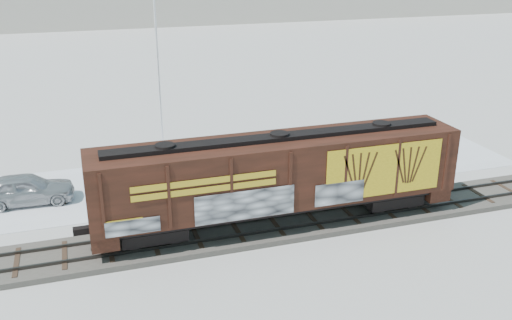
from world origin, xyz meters
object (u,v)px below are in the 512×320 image
object	(u,v)px
hopper_railcar	(279,174)
car_dark	(364,146)
car_silver	(26,189)
flagpole	(161,92)
car_white	(234,164)

from	to	relation	value
hopper_railcar	car_dark	xyz separation A→B (m)	(8.81, 7.72, -2.12)
hopper_railcar	car_silver	size ratio (longest dim) A/B	3.61
car_silver	flagpole	bearing A→B (deg)	-54.82
car_white	car_silver	bearing A→B (deg)	79.38
car_dark	car_silver	bearing A→B (deg)	84.10
car_white	car_dark	bearing A→B (deg)	-99.25
car_white	car_dark	size ratio (longest dim) A/B	0.85
hopper_railcar	car_silver	distance (m)	14.05
hopper_railcar	flagpole	xyz separation A→B (m)	(-3.61, 12.50, 1.38)
car_silver	hopper_railcar	bearing A→B (deg)	-118.17
hopper_railcar	flagpole	world-z (taller)	flagpole
car_dark	hopper_railcar	bearing A→B (deg)	123.16
flagpole	car_white	size ratio (longest dim) A/B	2.57
car_silver	car_dark	distance (m)	20.88
car_white	car_dark	xyz separation A→B (m)	(9.03, 0.46, 0.02)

